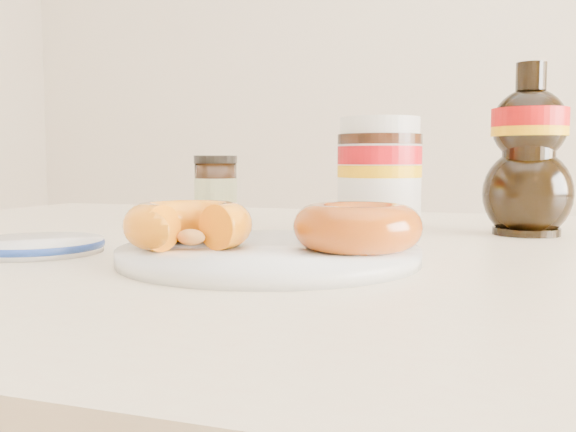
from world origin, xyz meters
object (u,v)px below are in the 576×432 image
(syrup_bottle, at_px, (529,150))
(nutella_jar, at_px, (379,172))
(donut_whole, at_px, (357,227))
(plate, at_px, (269,253))
(dark_jar, at_px, (216,191))
(donut_bitten, at_px, (188,225))
(dining_table, at_px, (359,326))
(blue_rim_saucer, at_px, (36,245))

(syrup_bottle, bearing_deg, nutella_jar, -156.91)
(donut_whole, xyz_separation_m, syrup_bottle, (0.14, 0.28, 0.07))
(plate, distance_m, dark_jar, 0.33)
(donut_bitten, height_order, syrup_bottle, syrup_bottle)
(donut_whole, xyz_separation_m, nutella_jar, (-0.02, 0.21, 0.04))
(dining_table, distance_m, donut_bitten, 0.22)
(nutella_jar, relative_size, dark_jar, 1.45)
(donut_bitten, relative_size, donut_whole, 1.02)
(dining_table, xyz_separation_m, dark_jar, (-0.23, 0.15, 0.13))
(donut_whole, height_order, nutella_jar, nutella_jar)
(donut_bitten, bearing_deg, plate, 39.61)
(dining_table, xyz_separation_m, blue_rim_saucer, (-0.28, -0.14, 0.09))
(blue_rim_saucer, bearing_deg, donut_bitten, -0.89)
(plate, bearing_deg, dining_table, 66.69)
(syrup_bottle, xyz_separation_m, dark_jar, (-0.39, -0.01, -0.05))
(donut_bitten, xyz_separation_m, blue_rim_saucer, (-0.16, 0.00, -0.02))
(plate, height_order, donut_bitten, donut_bitten)
(plate, relative_size, blue_rim_saucer, 2.05)
(plate, bearing_deg, nutella_jar, 75.86)
(dining_table, relative_size, nutella_jar, 10.38)
(blue_rim_saucer, bearing_deg, dark_jar, 80.77)
(donut_bitten, height_order, dark_jar, dark_jar)
(syrup_bottle, relative_size, blue_rim_saucer, 1.57)
(dining_table, height_order, donut_bitten, donut_bitten)
(dining_table, bearing_deg, plate, -113.31)
(blue_rim_saucer, bearing_deg, syrup_bottle, 34.56)
(blue_rim_saucer, bearing_deg, nutella_jar, 40.00)
(dining_table, bearing_deg, nutella_jar, 89.26)
(dark_jar, bearing_deg, donut_whole, -46.05)
(nutella_jar, relative_size, syrup_bottle, 0.68)
(dining_table, bearing_deg, donut_bitten, -128.62)
(donut_bitten, xyz_separation_m, dark_jar, (-0.11, 0.30, 0.01))
(dining_table, bearing_deg, donut_whole, -78.58)
(plate, xyz_separation_m, dark_jar, (-0.18, 0.27, 0.04))
(dining_table, distance_m, plate, 0.16)
(dark_jar, xyz_separation_m, blue_rim_saucer, (-0.05, -0.29, -0.04))
(dining_table, relative_size, plate, 5.42)
(syrup_bottle, bearing_deg, donut_whole, -116.73)
(plate, height_order, donut_whole, donut_whole)
(syrup_bottle, bearing_deg, dining_table, -135.33)
(donut_whole, relative_size, blue_rim_saucer, 0.85)
(nutella_jar, distance_m, dark_jar, 0.24)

